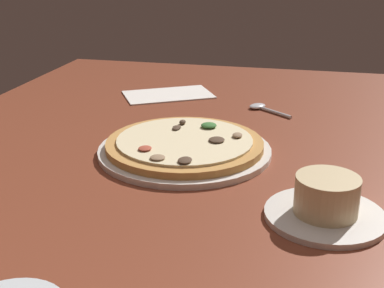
# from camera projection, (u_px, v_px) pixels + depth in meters

# --- Properties ---
(dining_table) EXTENTS (1.50, 1.10, 0.04)m
(dining_table) POSITION_uv_depth(u_px,v_px,m) (200.00, 182.00, 0.82)
(dining_table) COLOR brown
(dining_table) RESTS_ON ground
(pizza_main) EXTENTS (0.29, 0.29, 0.03)m
(pizza_main) POSITION_uv_depth(u_px,v_px,m) (185.00, 146.00, 0.88)
(pizza_main) COLOR silver
(pizza_main) RESTS_ON dining_table
(ramekin_on_saucer) EXTENTS (0.16, 0.16, 0.06)m
(ramekin_on_saucer) POSITION_uv_depth(u_px,v_px,m) (326.00, 203.00, 0.66)
(ramekin_on_saucer) COLOR silver
(ramekin_on_saucer) RESTS_ON dining_table
(paper_menu) EXTENTS (0.20, 0.23, 0.00)m
(paper_menu) POSITION_uv_depth(u_px,v_px,m) (168.00, 95.00, 1.22)
(paper_menu) COLOR white
(paper_menu) RESTS_ON dining_table
(spoon) EXTENTS (0.09, 0.10, 0.01)m
(spoon) POSITION_uv_depth(u_px,v_px,m) (262.00, 108.00, 1.11)
(spoon) COLOR silver
(spoon) RESTS_ON dining_table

